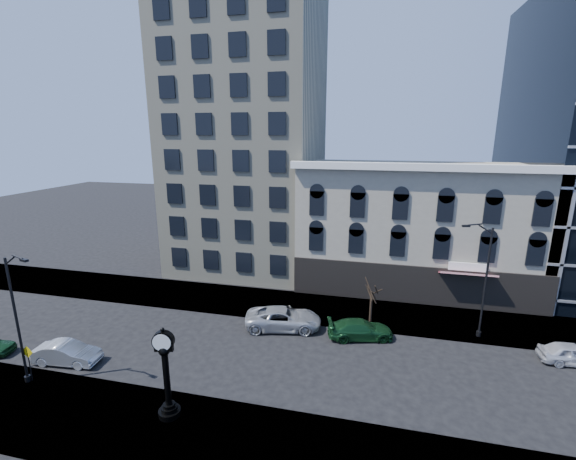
% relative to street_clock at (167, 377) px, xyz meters
% --- Properties ---
extents(ground, '(160.00, 160.00, 0.00)m').
position_rel_street_clock_xyz_m(ground, '(2.01, 6.86, -2.47)').
color(ground, black).
rests_on(ground, ground).
extents(sidewalk_far, '(160.00, 6.00, 0.12)m').
position_rel_street_clock_xyz_m(sidewalk_far, '(2.01, 14.86, -2.41)').
color(sidewalk_far, gray).
rests_on(sidewalk_far, ground).
extents(sidewalk_near, '(160.00, 6.00, 0.12)m').
position_rel_street_clock_xyz_m(sidewalk_near, '(2.01, -1.14, -2.41)').
color(sidewalk_near, gray).
rests_on(sidewalk_near, ground).
extents(cream_tower, '(15.90, 15.40, 42.50)m').
position_rel_street_clock_xyz_m(cream_tower, '(-4.10, 25.74, 16.85)').
color(cream_tower, '#BBB497').
rests_on(cream_tower, ground).
extents(victorian_row, '(22.60, 11.19, 12.50)m').
position_rel_street_clock_xyz_m(victorian_row, '(14.01, 22.75, 3.52)').
color(victorian_row, '#9E9682').
rests_on(victorian_row, ground).
extents(street_clock, '(1.18, 1.18, 5.20)m').
position_rel_street_clock_xyz_m(street_clock, '(0.00, 0.00, 0.00)').
color(street_clock, black).
rests_on(street_clock, sidewalk_near).
extents(street_lamp_near, '(2.15, 0.75, 8.45)m').
position_rel_street_clock_xyz_m(street_lamp_near, '(-9.39, 0.48, 4.03)').
color(street_lamp_near, black).
rests_on(street_lamp_near, sidewalk_near).
extents(street_lamp_far, '(2.26, 0.78, 8.85)m').
position_rel_street_clock_xyz_m(street_lamp_far, '(17.62, 12.71, 4.33)').
color(street_lamp_far, black).
rests_on(street_lamp_far, sidewalk_far).
extents(bare_tree_far, '(2.36, 2.36, 4.05)m').
position_rel_street_clock_xyz_m(bare_tree_far, '(10.25, 13.38, 0.69)').
color(bare_tree_far, black).
rests_on(bare_tree_far, sidewalk_far).
extents(warning_sign, '(0.78, 0.06, 2.39)m').
position_rel_street_clock_xyz_m(warning_sign, '(-9.74, 0.70, -0.71)').
color(warning_sign, black).
rests_on(warning_sign, sidewalk_near).
extents(car_near_b, '(4.47, 1.95, 1.43)m').
position_rel_street_clock_xyz_m(car_near_b, '(-9.25, 2.99, -1.76)').
color(car_near_b, '#A5A8AD').
rests_on(car_near_b, ground).
extents(car_far_a, '(6.31, 3.81, 1.64)m').
position_rel_street_clock_xyz_m(car_far_a, '(3.63, 10.89, -1.65)').
color(car_far_a, '#A5A8AD').
rests_on(car_far_a, ground).
extents(car_far_b, '(5.17, 3.13, 1.40)m').
position_rel_street_clock_xyz_m(car_far_b, '(9.59, 10.76, -1.77)').
color(car_far_b, '#143F1E').
rests_on(car_far_b, ground).
extents(car_far_c, '(4.19, 1.91, 1.39)m').
position_rel_street_clock_xyz_m(car_far_c, '(23.50, 10.66, -1.78)').
color(car_far_c, silver).
rests_on(car_far_c, ground).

